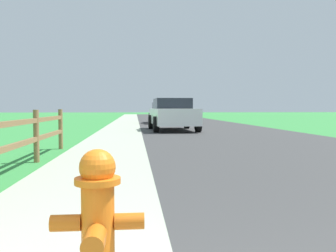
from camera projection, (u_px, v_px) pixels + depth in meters
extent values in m
plane|color=#368C40|center=(139.00, 123.00, 25.72)|extent=(120.00, 120.00, 0.00)
cube|color=#3C3C3C|center=(184.00, 122.00, 28.02)|extent=(7.00, 66.00, 0.01)
cube|color=#A9B29B|center=(99.00, 122.00, 27.44)|extent=(6.00, 66.00, 0.01)
cube|color=#368C40|center=(78.00, 122.00, 27.30)|extent=(5.00, 66.00, 0.00)
cylinder|color=orange|center=(98.00, 239.00, 2.06)|extent=(0.19, 0.19, 0.70)
cylinder|color=orange|center=(98.00, 181.00, 2.04)|extent=(0.26, 0.26, 0.03)
sphere|color=orange|center=(97.00, 167.00, 2.04)|extent=(0.20, 0.20, 0.20)
cube|color=#CB6115|center=(97.00, 155.00, 2.04)|extent=(0.04, 0.04, 0.04)
cylinder|color=#CB6115|center=(66.00, 223.00, 2.04)|extent=(0.17, 0.09, 0.09)
cylinder|color=#CB6115|center=(130.00, 221.00, 2.07)|extent=(0.17, 0.09, 0.09)
cylinder|color=#CB6115|center=(94.00, 241.00, 1.86)|extent=(0.12, 0.20, 0.12)
cylinder|color=olive|center=(36.00, 136.00, 7.22)|extent=(0.11, 0.11, 1.05)
cylinder|color=olive|center=(61.00, 129.00, 9.59)|extent=(0.11, 0.11, 1.05)
cube|color=white|center=(173.00, 116.00, 17.59)|extent=(2.06, 4.71, 0.75)
cube|color=#1E232B|center=(172.00, 104.00, 17.76)|extent=(1.74, 2.07, 0.49)
cylinder|color=black|center=(151.00, 122.00, 18.91)|extent=(0.25, 0.72, 0.71)
cylinder|color=black|center=(187.00, 122.00, 19.15)|extent=(0.25, 0.72, 0.71)
cylinder|color=black|center=(156.00, 124.00, 16.06)|extent=(0.25, 0.72, 0.71)
cylinder|color=black|center=(198.00, 124.00, 16.30)|extent=(0.25, 0.72, 0.71)
cube|color=maroon|center=(164.00, 114.00, 25.96)|extent=(1.80, 4.54, 0.71)
cube|color=#1E232B|center=(164.00, 106.00, 26.03)|extent=(1.58, 2.13, 0.46)
cylinder|color=black|center=(150.00, 118.00, 27.29)|extent=(0.22, 0.71, 0.71)
cylinder|color=black|center=(174.00, 118.00, 27.45)|extent=(0.22, 0.71, 0.71)
cylinder|color=black|center=(152.00, 119.00, 24.49)|extent=(0.22, 0.71, 0.71)
cylinder|color=black|center=(179.00, 119.00, 24.66)|extent=(0.22, 0.71, 0.71)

